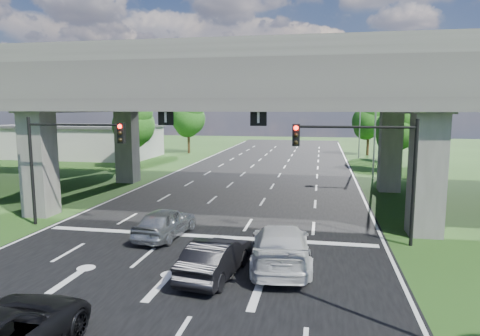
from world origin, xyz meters
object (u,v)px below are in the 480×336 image
(signal_left, at_px, (66,151))
(car_silver, at_px, (165,223))
(streetlight_far, at_px, (371,115))
(car_dark, at_px, (216,258))
(car_white, at_px, (281,246))
(signal_right, at_px, (367,157))
(streetlight_beyond, at_px, (357,113))

(signal_left, xyz_separation_m, car_silver, (5.92, -0.94, -3.40))
(streetlight_far, distance_m, car_dark, 27.23)
(streetlight_far, xyz_separation_m, car_white, (-5.94, -23.83, -4.98))
(car_white, bearing_deg, car_silver, -30.70)
(car_silver, height_order, car_dark, car_silver)
(car_dark, bearing_deg, streetlight_far, -100.46)
(car_silver, height_order, car_white, car_white)
(signal_right, relative_size, car_dark, 1.34)
(streetlight_far, xyz_separation_m, streetlight_beyond, (0.00, 16.00, 0.00))
(signal_left, bearing_deg, car_dark, -29.16)
(signal_right, xyz_separation_m, streetlight_far, (2.27, 20.06, 1.66))
(car_dark, xyz_separation_m, car_white, (2.36, 1.60, 0.10))
(signal_right, relative_size, signal_left, 1.00)
(streetlight_beyond, bearing_deg, signal_left, -116.43)
(signal_left, height_order, car_dark, signal_left)
(car_silver, relative_size, car_white, 0.76)
(signal_left, bearing_deg, car_silver, -9.04)
(signal_left, distance_m, streetlight_beyond, 40.30)
(signal_right, distance_m, streetlight_beyond, 36.17)
(streetlight_beyond, distance_m, car_silver, 39.23)
(car_dark, bearing_deg, car_white, -138.29)
(signal_left, bearing_deg, signal_right, 0.00)
(signal_right, distance_m, streetlight_far, 20.25)
(signal_left, bearing_deg, streetlight_beyond, 63.57)
(signal_left, height_order, car_silver, signal_left)
(signal_right, xyz_separation_m, signal_left, (-15.65, 0.00, 0.00))
(streetlight_beyond, height_order, car_white, streetlight_beyond)
(car_silver, bearing_deg, car_dark, 136.62)
(signal_right, bearing_deg, signal_left, 180.00)
(signal_right, distance_m, signal_left, 15.65)
(car_white, bearing_deg, signal_right, -139.85)
(streetlight_beyond, bearing_deg, streetlight_far, -90.00)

